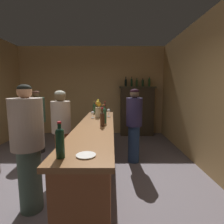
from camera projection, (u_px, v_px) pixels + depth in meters
floor at (66, 192)px, 2.64m from camera, size 9.10×9.10×0.00m
wall_back at (91, 91)px, 5.97m from camera, size 4.98×0.12×2.96m
bar_counter at (95, 154)px, 2.85m from camera, size 0.58×3.05×0.98m
display_cabinet at (136, 110)px, 5.77m from camera, size 1.16×0.39×1.63m
wine_bottle_malbec at (59, 141)px, 1.44m from camera, size 0.07×0.07×0.31m
wine_bottle_syrah at (102, 118)px, 2.65m from camera, size 0.07×0.07×0.29m
wine_bottle_riesling at (103, 114)px, 3.17m from camera, size 0.07×0.07×0.29m
wine_bottle_chardonnay at (94, 108)px, 4.05m from camera, size 0.07×0.07×0.29m
wine_bottle_rose at (104, 115)px, 2.88m from camera, size 0.07×0.07×0.32m
wine_bottle_merlot at (104, 109)px, 3.71m from camera, size 0.07×0.07×0.31m
wine_glass_front at (92, 113)px, 3.42m from camera, size 0.07×0.07×0.13m
wine_glass_mid at (108, 111)px, 3.59m from camera, size 0.07×0.07×0.16m
flower_arrangement at (98, 109)px, 3.52m from camera, size 0.12×0.13×0.36m
cheese_plate at (85, 155)px, 1.50m from camera, size 0.17×0.17×0.01m
display_bottle_left at (125, 82)px, 5.65m from camera, size 0.08×0.08×0.31m
display_bottle_midleft at (131, 82)px, 5.65m from camera, size 0.07×0.07×0.32m
display_bottle_center at (136, 83)px, 5.65m from camera, size 0.07×0.07×0.28m
display_bottle_midright at (142, 83)px, 5.65m from camera, size 0.08×0.08×0.27m
display_bottle_right at (149, 82)px, 5.65m from camera, size 0.07×0.07×0.32m
patron_by_cabinet at (61, 129)px, 3.12m from camera, size 0.34×0.34×1.53m
patron_in_grey at (37, 119)px, 4.18m from camera, size 0.36×0.36×1.51m
patron_redhead at (27, 145)px, 2.14m from camera, size 0.39×0.39×1.61m
bartender at (134, 122)px, 3.62m from camera, size 0.34×0.34×1.56m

